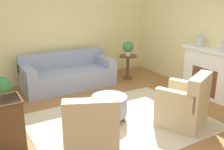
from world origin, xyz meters
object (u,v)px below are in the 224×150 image
(side_table, at_px, (128,63))
(potted_plant_floor, at_px, (1,88))
(potted_plant_on_side_table, at_px, (128,47))
(armchair_right, at_px, (185,106))
(ottoman_table, at_px, (109,105))
(vase_mantel_near, at_px, (200,41))
(armchair_left, at_px, (91,133))
(couch, at_px, (68,75))

(side_table, distance_m, potted_plant_floor, 3.31)
(side_table, distance_m, potted_plant_on_side_table, 0.44)
(armchair_right, distance_m, potted_plant_floor, 3.82)
(armchair_right, height_order, potted_plant_on_side_table, potted_plant_on_side_table)
(armchair_right, xyz_separation_m, ottoman_table, (-1.08, 0.85, -0.08))
(vase_mantel_near, bearing_deg, potted_plant_on_side_table, 116.72)
(side_table, bearing_deg, armchair_right, -103.02)
(armchair_left, xyz_separation_m, potted_plant_floor, (-0.80, 2.74, -0.03))
(couch, bearing_deg, side_table, -8.20)
(couch, height_order, potted_plant_on_side_table, potted_plant_on_side_table)
(couch, distance_m, side_table, 1.70)
(armchair_left, distance_m, vase_mantel_near, 3.64)
(ottoman_table, xyz_separation_m, side_table, (1.72, 1.93, 0.14))
(ottoman_table, relative_size, potted_plant_on_side_table, 1.71)
(couch, bearing_deg, armchair_left, -105.55)
(vase_mantel_near, bearing_deg, potted_plant_floor, 158.38)
(ottoman_table, relative_size, potted_plant_floor, 1.10)
(armchair_right, bearing_deg, vase_mantel_near, 36.08)
(potted_plant_on_side_table, bearing_deg, armchair_right, -103.02)
(armchair_left, relative_size, potted_plant_floor, 1.64)
(armchair_right, height_order, potted_plant_floor, armchair_right)
(ottoman_table, distance_m, side_table, 2.59)
(armchair_left, distance_m, armchair_right, 1.87)
(couch, relative_size, vase_mantel_near, 8.03)
(armchair_left, relative_size, potted_plant_on_side_table, 2.55)
(ottoman_table, xyz_separation_m, potted_plant_floor, (-1.59, 1.89, 0.05))
(side_table, height_order, potted_plant_on_side_table, potted_plant_on_side_table)
(vase_mantel_near, height_order, potted_plant_on_side_table, vase_mantel_near)
(armchair_right, distance_m, vase_mantel_near, 2.04)
(couch, xyz_separation_m, side_table, (1.67, -0.24, 0.14))
(vase_mantel_near, distance_m, potted_plant_floor, 4.56)
(armchair_right, bearing_deg, potted_plant_floor, 134.25)
(armchair_left, distance_m, potted_plant_on_side_table, 3.78)
(armchair_right, xyz_separation_m, vase_mantel_near, (1.49, 1.09, 0.85))
(ottoman_table, bearing_deg, armchair_right, -38.39)
(armchair_left, relative_size, armchair_right, 1.00)
(couch, xyz_separation_m, vase_mantel_near, (2.53, -1.93, 0.93))
(armchair_left, bearing_deg, armchair_right, 0.00)
(couch, bearing_deg, armchair_right, -71.14)
(ottoman_table, distance_m, potted_plant_on_side_table, 2.65)
(armchair_left, height_order, side_table, armchair_left)
(couch, height_order, vase_mantel_near, vase_mantel_near)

